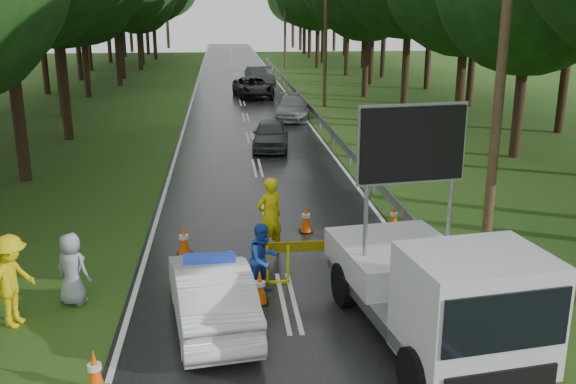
{
  "coord_description": "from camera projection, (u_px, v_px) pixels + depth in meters",
  "views": [
    {
      "loc": [
        -1.29,
        -12.55,
        6.13
      ],
      "look_at": [
        0.41,
        4.06,
        1.3
      ],
      "focal_mm": 40.0,
      "sensor_mm": 36.0,
      "label": 1
    }
  ],
  "objects": [
    {
      "name": "queue_car_third",
      "position": [
        253.0,
        87.0,
        44.9
      ],
      "size": [
        2.94,
        5.31,
        1.41
      ],
      "primitive_type": "imported",
      "rotation": [
        0.0,
        0.0,
        0.12
      ],
      "color": "black",
      "rests_on": "ground"
    },
    {
      "name": "utility_pole_mid",
      "position": [
        326.0,
        25.0,
        39.68
      ],
      "size": [
        1.4,
        0.24,
        10.0
      ],
      "color": "#472D21",
      "rests_on": "ground"
    },
    {
      "name": "cone_far",
      "position": [
        306.0,
        219.0,
        18.02
      ],
      "size": [
        0.39,
        0.39,
        0.82
      ],
      "color": "black",
      "rests_on": "ground"
    },
    {
      "name": "road",
      "position": [
        242.0,
        103.0,
        42.49
      ],
      "size": [
        7.0,
        140.0,
        0.02
      ],
      "primitive_type": "cube",
      "color": "black",
      "rests_on": "ground"
    },
    {
      "name": "work_truck",
      "position": [
        437.0,
        289.0,
        11.71
      ],
      "size": [
        3.1,
        5.69,
        4.32
      ],
      "rotation": [
        0.0,
        0.0,
        0.14
      ],
      "color": "gray",
      "rests_on": "ground"
    },
    {
      "name": "barrier",
      "position": [
        319.0,
        251.0,
        14.64
      ],
      "size": [
        2.46,
        0.1,
        1.02
      ],
      "rotation": [
        0.0,
        0.0,
        0.02
      ],
      "color": "#ECF30D",
      "rests_on": "ground"
    },
    {
      "name": "cone_right",
      "position": [
        394.0,
        217.0,
        18.37
      ],
      "size": [
        0.33,
        0.33,
        0.7
      ],
      "color": "black",
      "rests_on": "ground"
    },
    {
      "name": "guardrail",
      "position": [
        298.0,
        95.0,
        42.38
      ],
      "size": [
        0.12,
        60.06,
        0.7
      ],
      "color": "gray",
      "rests_on": "ground"
    },
    {
      "name": "queue_car_first",
      "position": [
        271.0,
        135.0,
        28.58
      ],
      "size": [
        1.93,
        3.97,
        1.3
      ],
      "primitive_type": "imported",
      "rotation": [
        0.0,
        0.0,
        -0.11
      ],
      "color": "#3B3E42",
      "rests_on": "ground"
    },
    {
      "name": "utility_pole_near",
      "position": [
        503.0,
        55.0,
        14.83
      ],
      "size": [
        1.4,
        0.24,
        10.0
      ],
      "color": "#472D21",
      "rests_on": "ground"
    },
    {
      "name": "queue_car_fourth",
      "position": [
        260.0,
        77.0,
        50.69
      ],
      "size": [
        2.29,
        4.96,
        1.58
      ],
      "primitive_type": "imported",
      "rotation": [
        0.0,
        0.0,
        0.13
      ],
      "color": "#3B3E43",
      "rests_on": "ground"
    },
    {
      "name": "bystander_left",
      "position": [
        11.0,
        281.0,
        12.6
      ],
      "size": [
        1.08,
        1.39,
        1.9
      ],
      "primitive_type": "imported",
      "rotation": [
        0.0,
        0.0,
        1.22
      ],
      "color": "yellow",
      "rests_on": "ground"
    },
    {
      "name": "officer",
      "position": [
        270.0,
        217.0,
        16.21
      ],
      "size": [
        0.89,
        0.78,
        2.05
      ],
      "primitive_type": "imported",
      "rotation": [
        0.0,
        0.0,
        3.63
      ],
      "color": "yellow",
      "rests_on": "ground"
    },
    {
      "name": "bystander_right",
      "position": [
        72.0,
        269.0,
        13.58
      ],
      "size": [
        0.91,
        0.79,
        1.58
      ],
      "primitive_type": "imported",
      "rotation": [
        0.0,
        0.0,
        2.7
      ],
      "color": "#8D97A9",
      "rests_on": "ground"
    },
    {
      "name": "cone_left_mid",
      "position": [
        184.0,
        240.0,
        16.35
      ],
      "size": [
        0.39,
        0.39,
        0.83
      ],
      "color": "black",
      "rests_on": "ground"
    },
    {
      "name": "cone_near_left",
      "position": [
        95.0,
        372.0,
        10.5
      ],
      "size": [
        0.37,
        0.37,
        0.79
      ],
      "color": "black",
      "rests_on": "ground"
    },
    {
      "name": "utility_pole_far",
      "position": [
        285.0,
        18.0,
        64.52
      ],
      "size": [
        1.4,
        0.24,
        10.0
      ],
      "color": "#472D21",
      "rests_on": "ground"
    },
    {
      "name": "civilian",
      "position": [
        263.0,
        259.0,
        14.02
      ],
      "size": [
        1.0,
        0.97,
        1.63
      ],
      "primitive_type": "imported",
      "rotation": [
        0.0,
        0.0,
        0.65
      ],
      "color": "#1B46B4",
      "rests_on": "ground"
    },
    {
      "name": "cone_center",
      "position": [
        260.0,
        288.0,
        13.66
      ],
      "size": [
        0.37,
        0.37,
        0.78
      ],
      "color": "black",
      "rests_on": "ground"
    },
    {
      "name": "police_sedan",
      "position": [
        211.0,
        293.0,
        12.67
      ],
      "size": [
        2.0,
        4.27,
        1.49
      ],
      "rotation": [
        0.0,
        0.0,
        3.28
      ],
      "color": "white",
      "rests_on": "ground"
    },
    {
      "name": "queue_car_second",
      "position": [
        292.0,
        108.0,
        36.25
      ],
      "size": [
        2.34,
        4.6,
        1.28
      ],
      "primitive_type": "imported",
      "rotation": [
        0.0,
        0.0,
        -0.13
      ],
      "color": "gray",
      "rests_on": "ground"
    },
    {
      "name": "ground",
      "position": [
        288.0,
        302.0,
        13.82
      ],
      "size": [
        160.0,
        160.0,
        0.0
      ],
      "primitive_type": "plane",
      "color": "#1B4413",
      "rests_on": "ground"
    }
  ]
}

